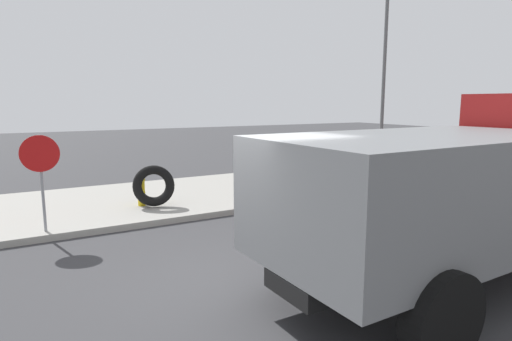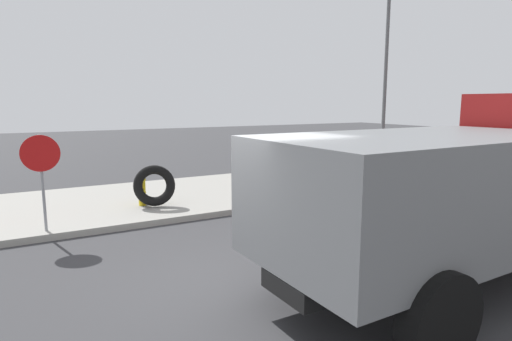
# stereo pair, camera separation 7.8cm
# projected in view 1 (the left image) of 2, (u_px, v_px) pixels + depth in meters

# --- Properties ---
(ground_plane) EXTENTS (80.00, 80.00, 0.00)m
(ground_plane) POSITION_uv_depth(u_px,v_px,m) (237.00, 292.00, 6.44)
(ground_plane) COLOR #38383A
(sidewalk_curb) EXTENTS (36.00, 5.00, 0.15)m
(sidewalk_curb) POSITION_uv_depth(u_px,v_px,m) (132.00, 201.00, 12.00)
(sidewalk_curb) COLOR #99968E
(sidewalk_curb) RESTS_ON ground
(fire_hydrant) EXTENTS (0.22, 0.49, 0.80)m
(fire_hydrant) POSITION_uv_depth(u_px,v_px,m) (141.00, 190.00, 11.13)
(fire_hydrant) COLOR yellow
(fire_hydrant) RESTS_ON sidewalk_curb
(loose_tire) EXTENTS (1.16, 0.75, 1.10)m
(loose_tire) POSITION_uv_depth(u_px,v_px,m) (154.00, 186.00, 11.04)
(loose_tire) COLOR black
(loose_tire) RESTS_ON sidewalk_curb
(stop_sign) EXTENTS (0.76, 0.08, 2.04)m
(stop_sign) POSITION_uv_depth(u_px,v_px,m) (41.00, 165.00, 8.73)
(stop_sign) COLOR gray
(stop_sign) RESTS_ON sidewalk_curb
(dump_truck_gray) EXTENTS (7.05, 2.92, 3.00)m
(dump_truck_gray) POSITION_uv_depth(u_px,v_px,m) (477.00, 181.00, 6.71)
(dump_truck_gray) COLOR slate
(dump_truck_gray) RESTS_ON ground
(street_light_pole) EXTENTS (0.12, 0.12, 6.31)m
(street_light_pole) POSITION_uv_depth(u_px,v_px,m) (383.00, 89.00, 14.41)
(street_light_pole) COLOR #595B5E
(street_light_pole) RESTS_ON sidewalk_curb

